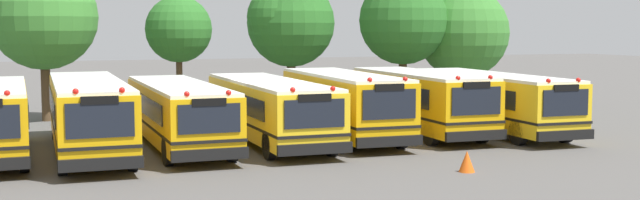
{
  "coord_description": "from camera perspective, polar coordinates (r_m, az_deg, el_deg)",
  "views": [
    {
      "loc": [
        -8.34,
        -29.11,
        4.5
      ],
      "look_at": [
        2.21,
        0.0,
        1.6
      ],
      "focal_mm": 43.71,
      "sensor_mm": 36.0,
      "label": 1
    }
  ],
  "objects": [
    {
      "name": "school_bus_3",
      "position": [
        30.45,
        -3.73,
        -0.59
      ],
      "size": [
        2.62,
        10.8,
        2.56
      ],
      "rotation": [
        0.0,
        0.0,
        3.14
      ],
      "color": "yellow",
      "rests_on": "ground_plane"
    },
    {
      "name": "tree_5",
      "position": [
        44.48,
        10.57,
        4.79
      ],
      "size": [
        5.12,
        5.12,
        6.75
      ],
      "color": "#4C3823",
      "rests_on": "ground_plane"
    },
    {
      "name": "school_bus_2",
      "position": [
        29.75,
        -10.32,
        -0.85
      ],
      "size": [
        2.59,
        10.91,
        2.52
      ],
      "rotation": [
        0.0,
        0.0,
        3.15
      ],
      "color": "#EAA80C",
      "rests_on": "ground_plane"
    },
    {
      "name": "tree_3",
      "position": [
        41.97,
        -2.38,
        5.75
      ],
      "size": [
        4.83,
        4.73,
        7.09
      ],
      "color": "#4C3823",
      "rests_on": "ground_plane"
    },
    {
      "name": "school_bus_6",
      "position": [
        34.3,
        12.43,
        0.02
      ],
      "size": [
        2.63,
        10.57,
        2.63
      ],
      "rotation": [
        0.0,
        0.0,
        3.12
      ],
      "color": "yellow",
      "rests_on": "ground_plane"
    },
    {
      "name": "school_bus_5",
      "position": [
        33.14,
        7.31,
        0.01
      ],
      "size": [
        2.64,
        9.46,
        2.74
      ],
      "rotation": [
        0.0,
        0.0,
        3.13
      ],
      "color": "#EAA80C",
      "rests_on": "ground_plane"
    },
    {
      "name": "traffic_cone",
      "position": [
        24.74,
        10.7,
        -4.44
      ],
      "size": [
        0.51,
        0.51,
        0.67
      ],
      "primitive_type": "cone",
      "color": "#EA5914",
      "rests_on": "ground_plane"
    },
    {
      "name": "school_bus_1",
      "position": [
        29.1,
        -16.61,
        -0.9
      ],
      "size": [
        2.48,
        11.5,
        2.74
      ],
      "rotation": [
        0.0,
        0.0,
        3.14
      ],
      "color": "#EAA80C",
      "rests_on": "ground_plane"
    },
    {
      "name": "tree_4",
      "position": [
        42.57,
        6.11,
        5.73
      ],
      "size": [
        4.82,
        4.82,
        7.29
      ],
      "color": "#4C3823",
      "rests_on": "ground_plane"
    },
    {
      "name": "tree_1",
      "position": [
        39.45,
        -19.74,
        5.74
      ],
      "size": [
        5.07,
        5.07,
        7.53
      ],
      "color": "#4C3823",
      "rests_on": "ground_plane"
    },
    {
      "name": "ground_plane",
      "position": [
        30.61,
        -3.9,
        -3.11
      ],
      "size": [
        160.0,
        160.0,
        0.0
      ],
      "primitive_type": "plane",
      "color": "#514F4C"
    },
    {
      "name": "tree_2",
      "position": [
        40.22,
        -10.2,
        5.14
      ],
      "size": [
        3.38,
        3.38,
        6.09
      ],
      "color": "#4C3823",
      "rests_on": "ground_plane"
    },
    {
      "name": "school_bus_4",
      "position": [
        31.49,
        1.74,
        -0.2
      ],
      "size": [
        2.75,
        9.55,
        2.77
      ],
      "rotation": [
        0.0,
        0.0,
        3.11
      ],
      "color": "#EAA80C",
      "rests_on": "ground_plane"
    }
  ]
}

